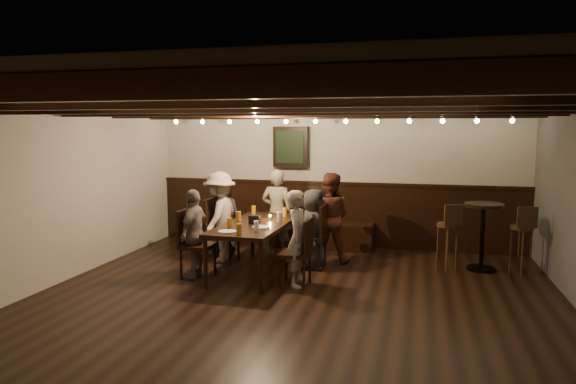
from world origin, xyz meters
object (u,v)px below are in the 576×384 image
(bar_stool_left, at_px, (447,246))
(chair_right_near, at_px, (311,249))
(person_bench_centre, at_px, (277,212))
(person_bench_right, at_px, (329,217))
(bar_stool_right, at_px, (521,249))
(chair_left_near, at_px, (222,242))
(person_right_near, at_px, (313,229))
(person_right_far, at_px, (298,238))
(person_left_far, at_px, (194,233))
(chair_left_far, at_px, (197,257))
(chair_right_far, at_px, (296,265))
(dining_table, at_px, (256,227))
(high_top_table, at_px, (483,226))
(person_left_near, at_px, (220,217))
(person_bench_left, at_px, (222,215))

(bar_stool_left, bearing_deg, chair_right_near, 163.18)
(person_bench_centre, bearing_deg, chair_right_near, 140.20)
(person_bench_right, bearing_deg, bar_stool_right, 179.19)
(chair_left_near, bearing_deg, person_right_near, 90.00)
(chair_right_near, bearing_deg, person_right_far, -178.10)
(person_right_near, height_order, bar_stool_left, person_right_near)
(person_left_far, bearing_deg, chair_left_far, 90.00)
(chair_right_far, height_order, bar_stool_left, bar_stool_left)
(dining_table, xyz_separation_m, person_right_far, (0.74, -0.47, -0.03))
(person_bench_right, bearing_deg, person_bench_centre, -9.46)
(person_right_far, distance_m, high_top_table, 2.82)
(person_left_near, xyz_separation_m, high_top_table, (3.92, 0.47, -0.05))
(person_right_far, bearing_deg, person_left_far, 90.00)
(dining_table, distance_m, bar_stool_left, 2.80)
(person_bench_centre, relative_size, person_bench_right, 1.02)
(person_left_near, relative_size, high_top_table, 1.42)
(chair_right_far, xyz_separation_m, person_right_near, (0.05, 0.90, 0.32))
(person_right_far, distance_m, bar_stool_left, 2.30)
(person_bench_centre, height_order, person_left_near, person_bench_centre)
(person_bench_left, xyz_separation_m, high_top_table, (4.06, 0.02, 0.01))
(person_bench_left, relative_size, person_left_near, 0.92)
(person_right_near, distance_m, bar_stool_left, 1.96)
(chair_left_far, distance_m, person_bench_left, 1.41)
(person_bench_right, relative_size, bar_stool_left, 1.39)
(dining_table, distance_m, person_left_near, 0.88)
(chair_right_far, xyz_separation_m, person_bench_centre, (-0.69, 1.52, 0.44))
(chair_left_near, bearing_deg, person_bench_right, 105.52)
(chair_right_near, distance_m, person_right_near, 0.31)
(person_bench_left, distance_m, person_bench_centre, 0.91)
(chair_left_near, relative_size, person_right_near, 0.83)
(person_right_far, bearing_deg, person_bench_right, -6.34)
(person_bench_centre, distance_m, bar_stool_right, 3.69)
(chair_right_far, bearing_deg, chair_left_near, 57.99)
(person_left_near, height_order, person_right_far, person_left_near)
(person_right_near, xyz_separation_m, high_top_table, (2.42, 0.50, 0.06))
(chair_right_near, xyz_separation_m, chair_right_far, (-0.02, -0.90, -0.02))
(high_top_table, bearing_deg, chair_right_near, -168.42)
(person_bench_centre, bearing_deg, chair_left_far, 64.36)
(dining_table, height_order, person_left_near, person_left_near)
(dining_table, height_order, chair_right_near, chair_right_near)
(person_left_far, bearing_deg, chair_right_near, 121.47)
(chair_right_near, height_order, person_bench_left, person_bench_left)
(chair_right_near, relative_size, person_left_near, 0.68)
(dining_table, xyz_separation_m, person_bench_left, (-0.88, 0.92, -0.02))
(chair_left_far, distance_m, chair_right_near, 1.70)
(person_bench_centre, xyz_separation_m, bar_stool_left, (2.66, -0.32, -0.34))
(person_bench_centre, xyz_separation_m, person_right_near, (0.74, -0.62, -0.12))
(dining_table, height_order, chair_left_near, chair_left_near)
(high_top_table, bearing_deg, bar_stool_left, -157.60)
(chair_right_far, height_order, person_bench_left, person_bench_left)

